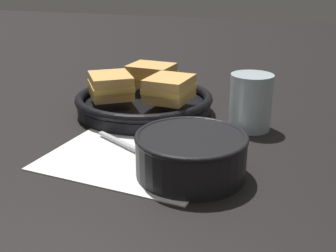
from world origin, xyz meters
TOP-DOWN VIEW (x-y plane):
  - ground_plane at (0.00, 0.00)m, footprint 4.00×4.00m
  - napkin at (-0.05, -0.02)m, footprint 0.28×0.24m
  - soup_bowl at (0.06, -0.05)m, footprint 0.16×0.16m
  - spoon at (-0.03, -0.02)m, footprint 0.16×0.10m
  - skillet at (-0.11, 0.19)m, footprint 0.28×0.28m
  - sandwich_near_left at (-0.17, 0.15)m, footprint 0.12×0.12m
  - sandwich_near_right at (-0.05, 0.17)m, footprint 0.09×0.10m
  - sandwich_far_left at (-0.12, 0.26)m, footprint 0.10×0.09m
  - drinking_glass at (0.11, 0.17)m, footprint 0.08×0.08m

SIDE VIEW (x-z plane):
  - ground_plane at x=0.00m, z-range 0.00..0.00m
  - napkin at x=-0.05m, z-range 0.00..0.00m
  - spoon at x=-0.03m, z-range 0.00..0.01m
  - skillet at x=-0.11m, z-range 0.00..0.04m
  - soup_bowl at x=0.06m, z-range 0.00..0.07m
  - drinking_glass at x=0.11m, z-range 0.00..0.10m
  - sandwich_near_left at x=-0.17m, z-range 0.04..0.09m
  - sandwich_near_right at x=-0.05m, z-range 0.04..0.09m
  - sandwich_far_left at x=-0.12m, z-range 0.04..0.09m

